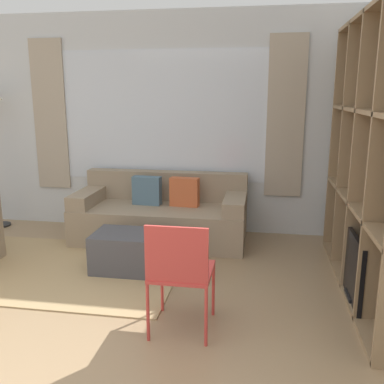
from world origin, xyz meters
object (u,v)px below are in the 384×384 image
Objects in this scene: shelving_unit at (382,163)px; couch_main at (161,216)px; ottoman at (135,252)px; folding_chair at (180,268)px.

shelving_unit reaches higher than couch_main.
couch_main is (-2.17, 1.03, -0.86)m from shelving_unit.
couch_main is at bearing 154.52° from shelving_unit.
ottoman is 0.95× the size of folding_chair.
shelving_unit is 1.94m from folding_chair.
couch_main is 2.33× the size of folding_chair.
shelving_unit is 2.91× the size of ottoman.
ottoman is (-0.04, -0.96, -0.10)m from couch_main.
folding_chair is at bearing -58.00° from ottoman.
folding_chair reaches higher than couch_main.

